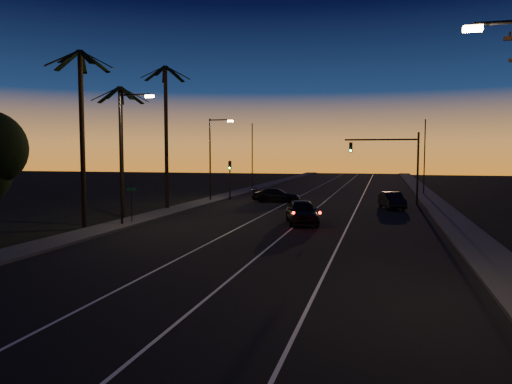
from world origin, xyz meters
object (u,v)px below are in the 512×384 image
(lead_car, at_px, (302,212))
(cross_car, at_px, (276,195))
(signal_mast, at_px, (393,155))
(right_car, at_px, (392,200))

(lead_car, bearing_deg, cross_car, 108.76)
(signal_mast, xyz_separation_m, cross_car, (-11.40, -1.16, -4.06))
(lead_car, xyz_separation_m, right_car, (6.32, 11.50, -0.11))
(right_car, height_order, cross_car, right_car)
(lead_car, height_order, right_car, lead_car)
(cross_car, bearing_deg, right_car, -16.16)
(lead_car, xyz_separation_m, cross_car, (-5.02, 14.78, -0.15))
(lead_car, height_order, cross_car, lead_car)
(signal_mast, height_order, cross_car, signal_mast)
(signal_mast, height_order, right_car, signal_mast)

